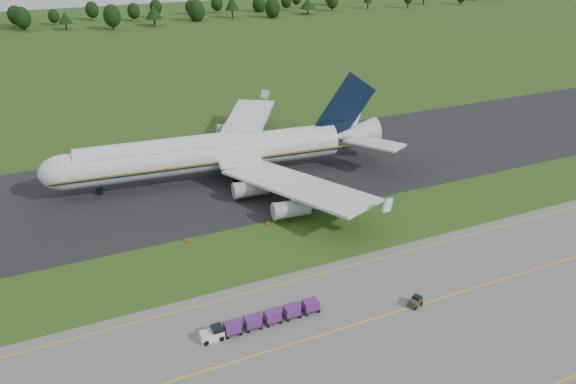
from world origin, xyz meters
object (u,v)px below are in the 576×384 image
baggage_train (260,320)px  utility_cart (415,302)px  aircraft (214,153)px  edge_markers (229,232)px

baggage_train → utility_cart: size_ratio=7.29×
utility_cart → aircraft: bearing=102.9°
utility_cart → edge_markers: size_ratio=0.15×
aircraft → utility_cart: bearing=-77.1°
baggage_train → edge_markers: 24.28m
edge_markers → utility_cart: bearing=-60.2°
edge_markers → aircraft: bearing=78.0°
baggage_train → edge_markers: size_ratio=1.12×
aircraft → baggage_train: aircraft is taller
aircraft → edge_markers: bearing=-102.0°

